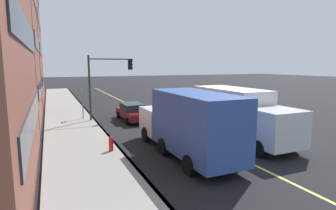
{
  "coord_description": "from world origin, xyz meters",
  "views": [
    {
      "loc": [
        -17.71,
        8.79,
        4.74
      ],
      "look_at": [
        -0.55,
        1.28,
        1.99
      ],
      "focal_mm": 29.16,
      "sensor_mm": 36.0,
      "label": 1
    }
  ],
  "objects_px": {
    "car_maroon": "(132,112)",
    "truck_white": "(239,113)",
    "street_sign_post": "(82,101)",
    "fire_hydrant": "(111,145)",
    "truck_blue": "(188,123)",
    "car_white": "(184,109)",
    "traffic_light_mast": "(107,76)"
  },
  "relations": [
    {
      "from": "street_sign_post",
      "to": "fire_hydrant",
      "type": "distance_m",
      "value": 10.14
    },
    {
      "from": "truck_blue",
      "to": "street_sign_post",
      "type": "height_order",
      "value": "truck_blue"
    },
    {
      "from": "traffic_light_mast",
      "to": "truck_blue",
      "type": "bearing_deg",
      "value": -169.88
    },
    {
      "from": "traffic_light_mast",
      "to": "fire_hydrant",
      "type": "bearing_deg",
      "value": 169.55
    },
    {
      "from": "street_sign_post",
      "to": "fire_hydrant",
      "type": "bearing_deg",
      "value": -178.26
    },
    {
      "from": "truck_white",
      "to": "car_maroon",
      "type": "bearing_deg",
      "value": 27.75
    },
    {
      "from": "truck_blue",
      "to": "traffic_light_mast",
      "type": "xyz_separation_m",
      "value": [
        11.0,
        1.96,
        2.03
      ]
    },
    {
      "from": "car_maroon",
      "to": "traffic_light_mast",
      "type": "height_order",
      "value": "traffic_light_mast"
    },
    {
      "from": "car_maroon",
      "to": "truck_white",
      "type": "bearing_deg",
      "value": -152.25
    },
    {
      "from": "car_white",
      "to": "truck_white",
      "type": "height_order",
      "value": "truck_white"
    },
    {
      "from": "traffic_light_mast",
      "to": "street_sign_post",
      "type": "bearing_deg",
      "value": 61.27
    },
    {
      "from": "car_white",
      "to": "fire_hydrant",
      "type": "xyz_separation_m",
      "value": [
        -7.75,
        8.32,
        -0.24
      ]
    },
    {
      "from": "fire_hydrant",
      "to": "street_sign_post",
      "type": "bearing_deg",
      "value": 1.74
    },
    {
      "from": "truck_white",
      "to": "car_white",
      "type": "bearing_deg",
      "value": -1.78
    },
    {
      "from": "truck_blue",
      "to": "traffic_light_mast",
      "type": "relative_size",
      "value": 1.52
    },
    {
      "from": "traffic_light_mast",
      "to": "fire_hydrant",
      "type": "xyz_separation_m",
      "value": [
        -8.99,
        1.66,
        -3.34
      ]
    },
    {
      "from": "truck_blue",
      "to": "truck_white",
      "type": "distance_m",
      "value": 4.7
    },
    {
      "from": "truck_white",
      "to": "traffic_light_mast",
      "type": "height_order",
      "value": "traffic_light_mast"
    },
    {
      "from": "truck_white",
      "to": "fire_hydrant",
      "type": "relative_size",
      "value": 8.54
    },
    {
      "from": "truck_white",
      "to": "traffic_light_mast",
      "type": "relative_size",
      "value": 1.45
    },
    {
      "from": "truck_white",
      "to": "fire_hydrant",
      "type": "bearing_deg",
      "value": 86.57
    },
    {
      "from": "truck_blue",
      "to": "car_white",
      "type": "bearing_deg",
      "value": -25.71
    },
    {
      "from": "truck_white",
      "to": "truck_blue",
      "type": "bearing_deg",
      "value": 109.01
    },
    {
      "from": "truck_blue",
      "to": "fire_hydrant",
      "type": "xyz_separation_m",
      "value": [
        2.02,
        3.62,
        -1.31
      ]
    },
    {
      "from": "car_maroon",
      "to": "traffic_light_mast",
      "type": "bearing_deg",
      "value": 64.63
    },
    {
      "from": "car_white",
      "to": "traffic_light_mast",
      "type": "distance_m",
      "value": 7.45
    },
    {
      "from": "car_maroon",
      "to": "fire_hydrant",
      "type": "relative_size",
      "value": 5.09
    },
    {
      "from": "fire_hydrant",
      "to": "traffic_light_mast",
      "type": "bearing_deg",
      "value": -10.45
    },
    {
      "from": "car_maroon",
      "to": "street_sign_post",
      "type": "xyz_separation_m",
      "value": [
        1.98,
        3.86,
        0.87
      ]
    },
    {
      "from": "car_maroon",
      "to": "fire_hydrant",
      "type": "bearing_deg",
      "value": 156.26
    },
    {
      "from": "car_white",
      "to": "street_sign_post",
      "type": "relative_size",
      "value": 1.56
    },
    {
      "from": "car_white",
      "to": "traffic_light_mast",
      "type": "height_order",
      "value": "traffic_light_mast"
    }
  ]
}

